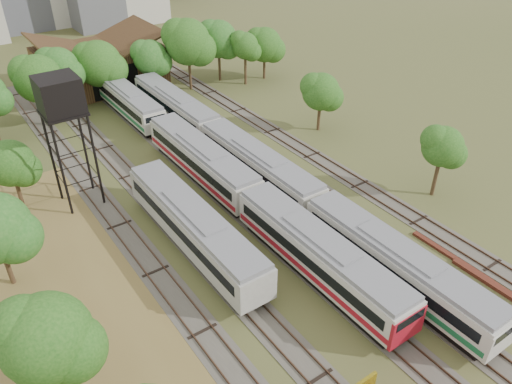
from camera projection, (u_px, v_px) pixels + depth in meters
ground at (445, 352)px, 32.21m from camera, size 240.00×240.00×0.00m
tracks at (229, 185)px, 49.01m from camera, size 24.60×80.00×0.19m
railcar_red_set at (253, 202)px, 43.14m from camera, size 3.05×34.58×3.77m
railcar_green_set at (259, 167)px, 48.37m from camera, size 2.91×52.07×3.59m
railcar_rear at (128, 101)px, 61.90m from camera, size 2.85×16.08×3.52m
old_grey_coach at (194, 227)px, 39.89m from camera, size 3.10×18.00×3.84m
water_tower at (60, 99)px, 41.27m from camera, size 3.49×3.49×12.07m
rail_pile_near at (508, 294)px, 36.38m from camera, size 0.62×9.23×0.31m
rail_pile_far at (451, 256)px, 40.01m from camera, size 0.46×7.37×0.24m
maintenance_shed at (100, 66)px, 69.89m from camera, size 16.45×11.55×7.58m
tree_band_left at (1, 199)px, 37.58m from camera, size 7.86×75.16×8.44m
tree_band_far at (136, 58)px, 64.12m from camera, size 41.35×10.83×9.72m
tree_band_right at (323, 89)px, 56.69m from camera, size 5.28×37.93×7.38m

